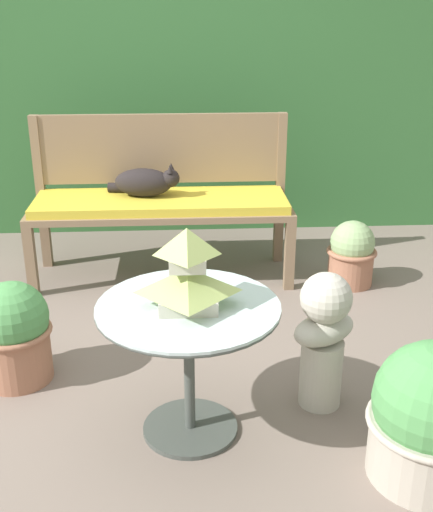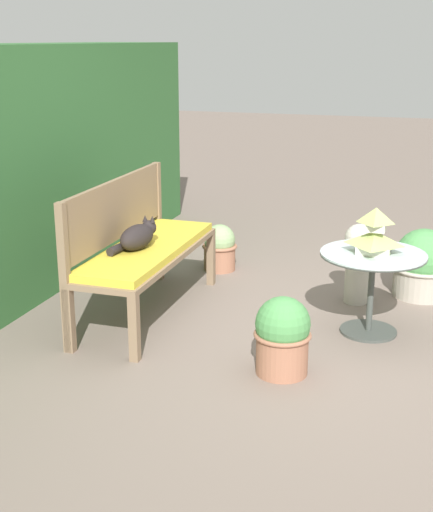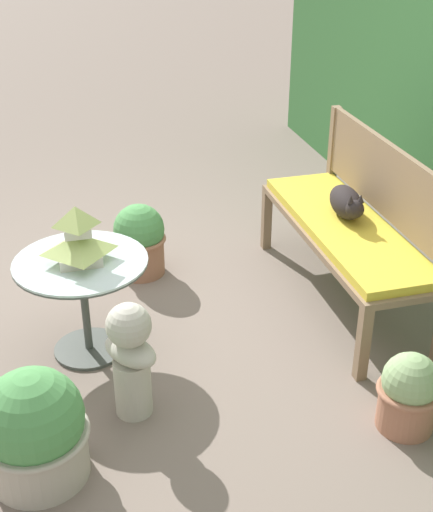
# 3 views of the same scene
# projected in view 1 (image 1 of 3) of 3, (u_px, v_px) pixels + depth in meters

# --- Properties ---
(ground) EXTENTS (30.00, 30.00, 0.00)m
(ground) POSITION_uv_depth(u_px,v_px,m) (127.00, 383.00, 3.03)
(ground) COLOR #75665B
(foliage_hedge_back) EXTENTS (6.40, 0.96, 1.95)m
(foliage_hedge_back) POSITION_uv_depth(u_px,v_px,m) (144.00, 95.00, 5.08)
(foliage_hedge_back) COLOR #336633
(foliage_hedge_back) RESTS_ON ground
(garden_bench) EXTENTS (1.63, 0.52, 0.53)m
(garden_bench) POSITION_uv_depth(u_px,v_px,m) (161.00, 208.00, 4.01)
(garden_bench) COLOR #7F664C
(garden_bench) RESTS_ON ground
(bench_backrest) EXTENTS (1.63, 0.06, 1.01)m
(bench_backrest) POSITION_uv_depth(u_px,v_px,m) (161.00, 157.00, 4.13)
(bench_backrest) COLOR #7F664C
(bench_backrest) RESTS_ON ground
(cat) EXTENTS (0.46, 0.25, 0.21)m
(cat) POSITION_uv_depth(u_px,v_px,m) (145.00, 182.00, 3.98)
(cat) COLOR black
(cat) RESTS_ON garden_bench
(patio_table) EXTENTS (0.72, 0.72, 0.59)m
(patio_table) POSITION_uv_depth(u_px,v_px,m) (189.00, 333.00, 2.53)
(patio_table) COLOR #424742
(patio_table) RESTS_ON ground
(pagoda_birdhouse) EXTENTS (0.30, 0.30, 0.32)m
(pagoda_birdhouse) POSITION_uv_depth(u_px,v_px,m) (188.00, 273.00, 2.43)
(pagoda_birdhouse) COLOR beige
(pagoda_birdhouse) RESTS_ON patio_table
(garden_bust) EXTENTS (0.36, 0.32, 0.63)m
(garden_bust) POSITION_uv_depth(u_px,v_px,m) (324.00, 334.00, 2.75)
(garden_bust) COLOR #B7B2A3
(garden_bust) RESTS_ON ground
(potted_plant_path_edge) EXTENTS (0.48, 0.48, 0.55)m
(potted_plant_path_edge) POSITION_uv_depth(u_px,v_px,m) (432.00, 418.00, 2.36)
(potted_plant_path_edge) COLOR #ADA393
(potted_plant_path_edge) RESTS_ON ground
(potted_plant_bench_right) EXTENTS (0.36, 0.36, 0.50)m
(potted_plant_bench_right) POSITION_uv_depth(u_px,v_px,m) (14.00, 332.00, 2.98)
(potted_plant_bench_right) COLOR #9E664C
(potted_plant_bench_right) RESTS_ON ground
(potted_plant_table_near) EXTENTS (0.31, 0.31, 0.42)m
(potted_plant_table_near) POSITION_uv_depth(u_px,v_px,m) (352.00, 254.00, 4.00)
(potted_plant_table_near) COLOR #9E664C
(potted_plant_table_near) RESTS_ON ground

